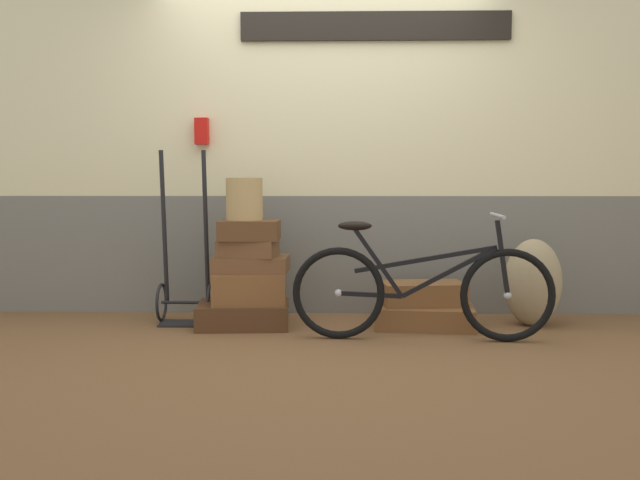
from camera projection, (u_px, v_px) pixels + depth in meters
ground at (322, 339)px, 4.59m from camera, size 8.48×5.20×0.06m
station_building at (326, 146)px, 5.32m from camera, size 6.48×0.74×2.59m
suitcase_0 at (243, 315)px, 4.82m from camera, size 0.66×0.48×0.17m
suitcase_1 at (250, 287)px, 4.82m from camera, size 0.53×0.43×0.22m
suitcase_2 at (252, 264)px, 4.84m from camera, size 0.53×0.40×0.11m
suitcase_3 at (248, 248)px, 4.79m from camera, size 0.43×0.33×0.12m
suitcase_4 at (250, 230)px, 4.78m from camera, size 0.41×0.33×0.14m
suitcase_5 at (424, 317)px, 4.79m from camera, size 0.72×0.48×0.15m
suitcase_6 at (423, 293)px, 4.84m from camera, size 0.61×0.39×0.16m
wicker_basket at (244, 199)px, 4.78m from camera, size 0.26×0.26×0.30m
luggage_trolley at (185, 282)px, 4.97m from camera, size 0.39×0.36×1.25m
burlap_sack at (533, 282)px, 4.84m from camera, size 0.40×0.34×0.62m
bicycle at (421, 290)px, 4.38m from camera, size 1.68×0.46×0.82m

